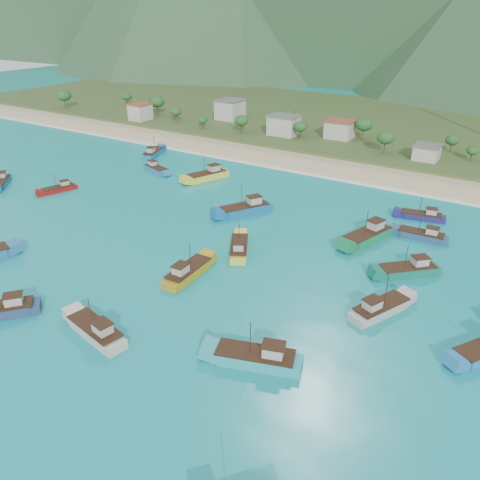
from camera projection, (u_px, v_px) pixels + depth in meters
The scene contains 22 objects.
ground at pixel (158, 289), 79.15m from camera, with size 600.00×600.00×0.00m, color #0D8095.
beach at pixel (335, 168), 139.01m from camera, with size 400.00×18.00×1.20m, color beige.
land at pixel (393, 128), 185.23m from camera, with size 400.00×110.00×2.40m, color #385123.
surf_line at pixel (322, 177), 131.81m from camera, with size 400.00×2.50×0.08m, color white.
village at pixel (374, 136), 154.03m from camera, with size 202.47×29.48×7.37m.
vegetation at pixel (325, 129), 161.42m from camera, with size 281.42×25.78×8.43m.
boat_5 at pixel (2, 182), 125.33m from camera, with size 9.18×9.24×5.94m.
boat_6 at pixel (2, 311), 72.01m from camera, with size 9.57×10.49×6.49m.
boat_7 at pixel (245, 209), 107.85m from camera, with size 9.64×12.60×7.38m.
boat_8 at pixel (368, 236), 95.11m from camera, with size 7.48×13.33×7.56m.
boat_9 at pixel (96, 332), 67.44m from camera, with size 11.45×5.27×6.52m.
boat_11 at pixel (257, 359), 62.14m from camera, with size 12.26×6.96×6.95m.
boat_14 at pixel (239, 249), 90.77m from camera, with size 7.80×10.59×6.16m.
boat_17 at pixel (380, 309), 72.50m from camera, with size 7.37×11.13×6.37m.
boat_18 at pixel (207, 176), 129.43m from camera, with size 7.70×12.78×7.26m.
boat_19 at pixel (156, 169), 135.52m from camera, with size 10.10×5.66×5.72m.
boat_21 at pixel (154, 153), 150.03m from camera, with size 6.42×11.46×6.50m.
boat_24 at pixel (59, 189), 121.03m from camera, with size 5.13×9.12×5.17m.
boat_25 at pixel (188, 273), 82.43m from camera, with size 3.66×11.17×6.53m.
boat_27 at pixel (408, 270), 83.16m from camera, with size 10.19×9.91×6.49m.
boat_29 at pixel (422, 217), 104.97m from camera, with size 9.97×4.67×5.67m.
boat_31 at pixel (422, 236), 95.99m from camera, with size 10.00×3.35×5.84m.
Camera 1 is at (47.49, -49.48, 42.68)m, focal length 35.00 mm.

